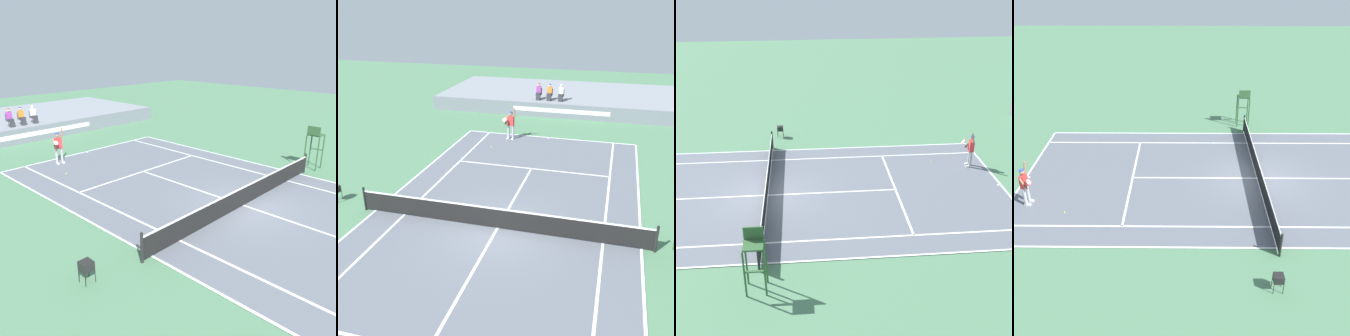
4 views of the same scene
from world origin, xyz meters
The scene contains 7 objects.
ground_plane centered at (0.00, 0.00, 0.00)m, with size 80.00×80.00×0.00m, color #4C7A56.
court centered at (0.00, 0.00, 0.01)m, with size 11.08×23.88×0.03m.
net centered at (0.00, 0.00, 0.52)m, with size 11.98×0.10×1.07m.
tennis_player centered at (-2.39, 10.99, 0.99)m, with size 0.80×0.62×2.08m.
tennis_ball centered at (-3.12, 9.13, 0.03)m, with size 0.07×0.07×0.07m, color #D1E533.
umpire_chair centered at (6.90, 0.00, 1.56)m, with size 0.77×0.77×2.44m.
ball_hopper centered at (-7.74, 0.43, 0.57)m, with size 0.36×0.36×0.70m.
Camera 4 is at (-18.73, 3.68, 11.10)m, focal length 45.34 mm.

